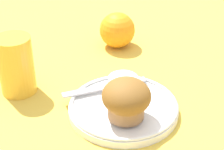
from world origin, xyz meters
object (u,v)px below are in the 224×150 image
muffin (126,99)px  orange_fruit (117,30)px  juice_glass (16,65)px  butter_knife (107,87)px

muffin → orange_fruit: 0.30m
muffin → juice_glass: bearing=118.3°
muffin → butter_knife: (0.02, 0.09, -0.03)m
butter_knife → juice_glass: size_ratio=1.44×
orange_fruit → juice_glass: (-0.27, -0.05, 0.02)m
orange_fruit → butter_knife: bearing=-130.7°
muffin → juice_glass: juice_glass is taller
butter_knife → juice_glass: bearing=153.8°
butter_knife → orange_fruit: size_ratio=1.98×
muffin → butter_knife: bearing=76.9°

